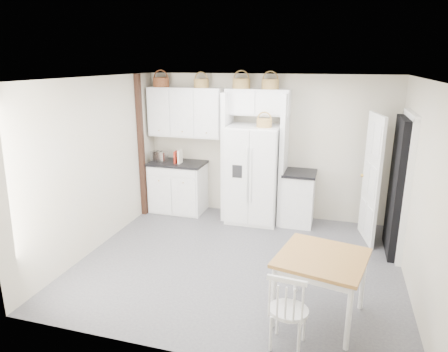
% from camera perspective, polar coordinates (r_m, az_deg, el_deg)
% --- Properties ---
extents(floor, '(4.50, 4.50, 0.00)m').
position_cam_1_polar(floor, '(5.95, 2.18, -12.13)').
color(floor, '#3E3D47').
rests_on(floor, ground).
extents(ceiling, '(4.50, 4.50, 0.00)m').
position_cam_1_polar(ceiling, '(5.24, 2.48, 13.76)').
color(ceiling, white).
rests_on(ceiling, wall_back).
extents(wall_back, '(4.50, 0.00, 4.50)m').
position_cam_1_polar(wall_back, '(7.36, 6.09, 4.16)').
color(wall_back, '#C2B698').
rests_on(wall_back, floor).
extents(wall_left, '(0.00, 4.00, 4.00)m').
position_cam_1_polar(wall_left, '(6.36, -17.77, 1.56)').
color(wall_left, '#C2B698').
rests_on(wall_left, floor).
extents(wall_right, '(0.00, 4.00, 4.00)m').
position_cam_1_polar(wall_right, '(5.40, 26.16, -1.87)').
color(wall_right, '#C2B698').
rests_on(wall_right, floor).
extents(refrigerator, '(0.90, 0.72, 1.74)m').
position_cam_1_polar(refrigerator, '(7.13, 4.26, 0.25)').
color(refrigerator, white).
rests_on(refrigerator, floor).
extents(base_cab_left, '(1.01, 0.64, 0.93)m').
position_cam_1_polar(base_cab_left, '(7.74, -6.53, -1.64)').
color(base_cab_left, white).
rests_on(base_cab_left, floor).
extents(base_cab_right, '(0.52, 0.62, 0.91)m').
position_cam_1_polar(base_cab_right, '(7.21, 10.61, -3.24)').
color(base_cab_right, white).
rests_on(base_cab_right, floor).
extents(dining_table, '(1.08, 1.08, 0.76)m').
position_cam_1_polar(dining_table, '(4.76, 13.53, -15.16)').
color(dining_table, '#935525').
rests_on(dining_table, floor).
extents(windsor_chair, '(0.43, 0.40, 0.82)m').
position_cam_1_polar(windsor_chair, '(4.27, 9.22, -18.43)').
color(windsor_chair, white).
rests_on(windsor_chair, floor).
extents(counter_left, '(1.05, 0.68, 0.04)m').
position_cam_1_polar(counter_left, '(7.61, -6.64, 1.86)').
color(counter_left, black).
rests_on(counter_left, base_cab_left).
extents(counter_right, '(0.56, 0.67, 0.04)m').
position_cam_1_polar(counter_right, '(7.07, 10.81, 0.42)').
color(counter_right, black).
rests_on(counter_right, base_cab_right).
extents(toaster, '(0.32, 0.23, 0.20)m').
position_cam_1_polar(toaster, '(7.64, -9.23, 2.77)').
color(toaster, silver).
rests_on(toaster, counter_left).
extents(cookbook_red, '(0.05, 0.15, 0.22)m').
position_cam_1_polar(cookbook_red, '(7.51, -6.94, 2.70)').
color(cookbook_red, '#9B1E10').
rests_on(cookbook_red, counter_left).
extents(cookbook_cream, '(0.04, 0.16, 0.25)m').
position_cam_1_polar(cookbook_cream, '(7.47, -6.31, 2.74)').
color(cookbook_cream, silver).
rests_on(cookbook_cream, counter_left).
extents(basket_upper_a, '(0.30, 0.30, 0.17)m').
position_cam_1_polar(basket_upper_a, '(7.64, -8.98, 13.10)').
color(basket_upper_a, '#5D2512').
rests_on(basket_upper_a, upper_cabinet).
extents(basket_upper_c, '(0.27, 0.27, 0.16)m').
position_cam_1_polar(basket_upper_c, '(7.35, -3.27, 13.09)').
color(basket_upper_c, olive).
rests_on(basket_upper_c, upper_cabinet).
extents(basket_bridge_a, '(0.31, 0.31, 0.17)m').
position_cam_1_polar(basket_bridge_a, '(7.13, 2.48, 13.08)').
color(basket_bridge_a, olive).
rests_on(basket_bridge_a, bridge_cabinet).
extents(basket_bridge_b, '(0.30, 0.30, 0.17)m').
position_cam_1_polar(basket_bridge_b, '(7.03, 6.62, 12.93)').
color(basket_bridge_b, olive).
rests_on(basket_bridge_b, bridge_cabinet).
extents(basket_fridge_b, '(0.26, 0.26, 0.14)m').
position_cam_1_polar(basket_fridge_b, '(6.80, 5.77, 7.55)').
color(basket_fridge_b, olive).
rests_on(basket_fridge_b, refrigerator).
extents(upper_cabinet, '(1.40, 0.34, 0.90)m').
position_cam_1_polar(upper_cabinet, '(7.50, -5.49, 9.05)').
color(upper_cabinet, white).
rests_on(upper_cabinet, wall_back).
extents(bridge_cabinet, '(1.12, 0.34, 0.45)m').
position_cam_1_polar(bridge_cabinet, '(7.09, 4.83, 10.49)').
color(bridge_cabinet, white).
rests_on(bridge_cabinet, wall_back).
extents(fridge_panel_left, '(0.08, 0.60, 2.30)m').
position_cam_1_polar(fridge_panel_left, '(7.25, 0.48, 2.85)').
color(fridge_panel_left, white).
rests_on(fridge_panel_left, floor).
extents(fridge_panel_right, '(0.08, 0.60, 2.30)m').
position_cam_1_polar(fridge_panel_right, '(7.05, 8.50, 2.28)').
color(fridge_panel_right, white).
rests_on(fridge_panel_right, floor).
extents(trim_post, '(0.09, 0.09, 2.60)m').
position_cam_1_polar(trim_post, '(7.46, -11.75, 4.07)').
color(trim_post, black).
rests_on(trim_post, floor).
extents(doorway_void, '(0.18, 0.85, 2.05)m').
position_cam_1_polar(doorway_void, '(6.41, 23.67, -1.48)').
color(doorway_void, black).
rests_on(doorway_void, floor).
extents(door_slab, '(0.21, 0.79, 2.05)m').
position_cam_1_polar(door_slab, '(6.69, 20.30, -0.42)').
color(door_slab, white).
rests_on(door_slab, floor).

